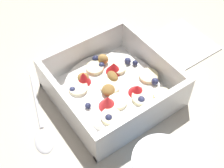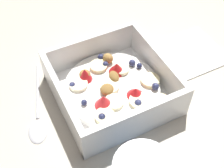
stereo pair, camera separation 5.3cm
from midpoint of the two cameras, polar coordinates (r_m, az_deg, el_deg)
The scene contains 4 objects.
ground_plane at distance 0.55m, azimuth 4.43°, elevation -2.86°, with size 2.40×2.40×0.00m, color beige.
fruit_bowl at distance 0.54m, azimuth 2.85°, elevation -0.78°, with size 0.19×0.19×0.07m.
spoon at distance 0.53m, azimuth -10.89°, elevation -6.06°, with size 0.07×0.17×0.01m.
folded_napkin at distance 0.66m, azimuth 16.79°, elevation 5.65°, with size 0.12×0.12×0.01m, color white.
Camera 2 is at (0.17, 0.30, 0.44)m, focal length 49.42 mm.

